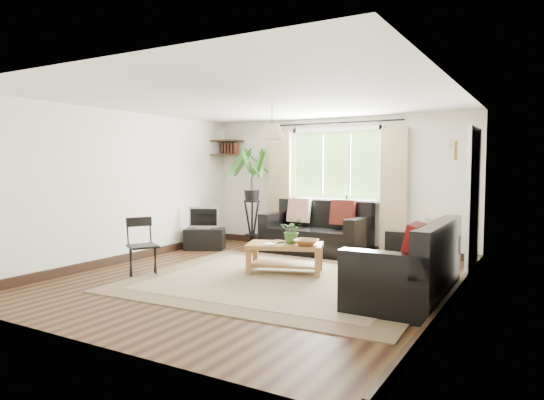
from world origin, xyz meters
The scene contains 24 objects.
floor centered at (0.00, 0.00, 0.00)m, with size 5.50×5.50×0.00m, color black.
ceiling centered at (0.00, 0.00, 2.40)m, with size 5.50×5.50×0.00m, color white.
wall_back centered at (0.00, 2.75, 1.20)m, with size 5.00×0.02×2.40m, color white.
wall_front centered at (0.00, -2.75, 1.20)m, with size 5.00×0.02×2.40m, color white.
wall_left centered at (-2.50, 0.00, 1.20)m, with size 0.02×5.50×2.40m, color white.
wall_right centered at (2.50, 0.00, 1.20)m, with size 0.02×5.50×2.40m, color white.
rug centered at (0.34, 0.06, 0.01)m, with size 3.78×3.24×0.02m, color #BFB794.
window centered at (0.00, 2.71, 1.55)m, with size 2.50×0.16×2.16m, color white, non-canonical shape.
door centered at (2.47, 1.70, 1.00)m, with size 0.06×0.96×2.06m, color silver.
corner_shelf centered at (-2.25, 2.50, 1.89)m, with size 0.50×0.50×0.34m, color black, non-canonical shape.
pendant_lamp centered at (0.00, 0.40, 2.05)m, with size 0.36×0.36×0.54m, color beige, non-canonical shape.
wall_sconce centered at (2.43, 0.30, 1.74)m, with size 0.12×0.12×0.28m, color beige, non-canonical shape.
sofa_back centered at (-0.17, 2.23, 0.43)m, with size 1.84×0.92×0.87m, color black, non-canonical shape.
sofa_right centered at (1.98, 0.03, 0.43)m, with size 0.92×1.84×0.86m, color black, non-canonical shape.
coffee_table centered at (0.16, 0.49, 0.22)m, with size 1.06×0.58×0.43m, color brown, non-canonical shape.
table_plant centered at (0.23, 0.57, 0.61)m, with size 0.33×0.28×0.36m, color #335C24.
bowl centered at (0.48, 0.51, 0.47)m, with size 0.33×0.33×0.08m, color brown.
book_a centered at (-0.06, 0.31, 0.44)m, with size 0.16×0.22×0.02m, color white.
book_b centered at (-0.08, 0.53, 0.44)m, with size 0.18×0.24×0.02m, color #573123.
tv_stand centered at (-2.09, 1.53, 0.19)m, with size 0.71×0.40×0.38m, color black.
tv centered at (-2.10, 1.53, 0.59)m, with size 0.55×0.18×0.42m, color #A5A5AA, non-canonical shape.
palm_stand centered at (-1.56, 2.32, 0.94)m, with size 0.73×0.73×1.88m, color black, non-canonical shape.
folding_chair centered at (-1.49, -0.62, 0.40)m, with size 0.42×0.42×0.80m, color black, non-canonical shape.
sill_plant centered at (0.25, 2.63, 1.06)m, with size 0.14×0.10×0.27m, color #2D6023.
Camera 1 is at (3.40, -5.48, 1.53)m, focal length 32.00 mm.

